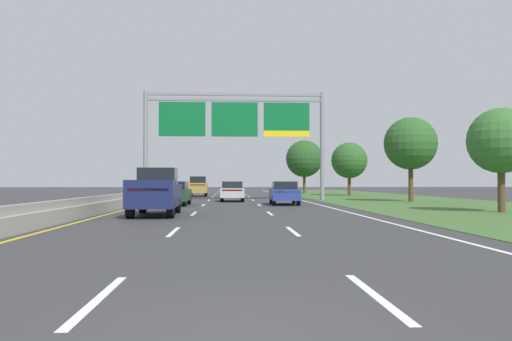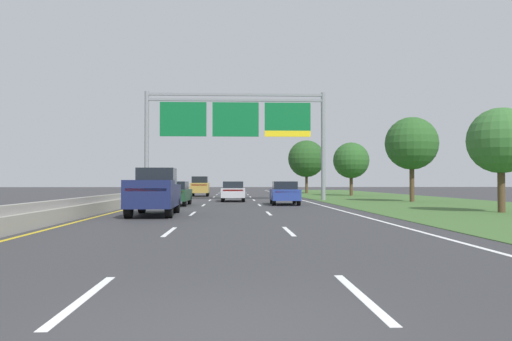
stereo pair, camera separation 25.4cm
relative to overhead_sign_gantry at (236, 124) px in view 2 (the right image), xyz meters
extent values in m
plane|color=#333335|center=(-0.30, -1.86, -6.40)|extent=(220.00, 220.00, 0.00)
cube|color=white|center=(-2.15, -35.36, -6.39)|extent=(0.14, 3.00, 0.01)
cube|color=white|center=(-2.15, -26.36, -6.39)|extent=(0.14, 3.00, 0.01)
cube|color=white|center=(-2.15, -17.36, -6.39)|extent=(0.14, 3.00, 0.01)
cube|color=white|center=(-2.15, -8.36, -6.39)|extent=(0.14, 3.00, 0.01)
cube|color=white|center=(-2.15, 0.64, -6.39)|extent=(0.14, 3.00, 0.01)
cube|color=white|center=(-2.15, 9.64, -6.39)|extent=(0.14, 3.00, 0.01)
cube|color=white|center=(-2.15, 18.64, -6.39)|extent=(0.14, 3.00, 0.01)
cube|color=white|center=(-2.15, 27.64, -6.39)|extent=(0.14, 3.00, 0.01)
cube|color=white|center=(-2.15, 36.64, -6.39)|extent=(0.14, 3.00, 0.01)
cube|color=white|center=(-2.15, 45.64, -6.39)|extent=(0.14, 3.00, 0.01)
cube|color=white|center=(1.55, -35.36, -6.39)|extent=(0.14, 3.00, 0.01)
cube|color=white|center=(1.55, -26.36, -6.39)|extent=(0.14, 3.00, 0.01)
cube|color=white|center=(1.55, -17.36, -6.39)|extent=(0.14, 3.00, 0.01)
cube|color=white|center=(1.55, -8.36, -6.39)|extent=(0.14, 3.00, 0.01)
cube|color=white|center=(1.55, 0.64, -6.39)|extent=(0.14, 3.00, 0.01)
cube|color=white|center=(1.55, 9.64, -6.39)|extent=(0.14, 3.00, 0.01)
cube|color=white|center=(1.55, 18.64, -6.39)|extent=(0.14, 3.00, 0.01)
cube|color=white|center=(1.55, 27.64, -6.39)|extent=(0.14, 3.00, 0.01)
cube|color=white|center=(1.55, 36.64, -6.39)|extent=(0.14, 3.00, 0.01)
cube|color=white|center=(1.55, 45.64, -6.39)|extent=(0.14, 3.00, 0.01)
cube|color=white|center=(5.60, -1.86, -6.39)|extent=(0.16, 106.00, 0.01)
cube|color=gold|center=(-6.20, -1.86, -6.39)|extent=(0.16, 106.00, 0.01)
cube|color=#3D602D|center=(13.65, -1.86, -6.39)|extent=(14.00, 110.00, 0.02)
cube|color=#99968E|center=(-6.90, -1.86, -6.12)|extent=(0.60, 110.00, 0.55)
cube|color=#99968E|center=(-6.90, -1.86, -5.70)|extent=(0.25, 110.00, 0.30)
cylinder|color=gray|center=(-7.35, 0.09, -1.87)|extent=(0.36, 0.36, 9.05)
cylinder|color=gray|center=(7.35, 0.09, -1.87)|extent=(0.36, 0.36, 9.05)
cube|color=gray|center=(0.00, 0.09, 2.42)|extent=(14.70, 0.24, 0.20)
cube|color=gray|center=(0.00, 0.09, 1.97)|extent=(14.70, 0.24, 0.20)
cube|color=#0C602D|center=(-4.33, -0.09, 0.33)|extent=(3.83, 0.12, 2.84)
cube|color=#0C602D|center=(0.00, -0.09, 0.33)|extent=(3.83, 0.12, 2.84)
cube|color=#0C602D|center=(4.33, -0.09, 0.58)|extent=(3.83, 0.12, 2.34)
cube|color=yellow|center=(4.33, -0.09, -0.84)|extent=(3.83, 0.12, 0.50)
cube|color=#161E47|center=(-3.81, -18.59, -5.48)|extent=(2.13, 5.45, 1.00)
cube|color=black|center=(-3.83, -17.74, -4.59)|extent=(1.77, 1.94, 0.78)
cube|color=#B21414|center=(-3.74, -21.25, -5.18)|extent=(1.68, 0.12, 0.12)
cube|color=#161E47|center=(-3.77, -20.32, -4.88)|extent=(2.05, 1.99, 0.20)
cylinder|color=black|center=(-4.71, -16.78, -5.98)|extent=(0.32, 0.85, 0.84)
cylinder|color=black|center=(-3.01, -16.74, -5.98)|extent=(0.32, 0.85, 0.84)
cylinder|color=black|center=(-4.61, -20.45, -5.98)|extent=(0.32, 0.85, 0.84)
cylinder|color=black|center=(-2.91, -20.41, -5.98)|extent=(0.32, 0.85, 0.84)
cube|color=#A38438|center=(-3.77, 12.68, -5.49)|extent=(2.01, 4.74, 1.05)
cube|color=black|center=(-3.76, 12.53, -4.63)|extent=(1.71, 3.04, 0.68)
cube|color=#B21414|center=(-3.71, 10.38, -5.18)|extent=(1.60, 0.12, 0.12)
cylinder|color=black|center=(-4.62, 14.26, -6.02)|extent=(0.28, 0.77, 0.76)
cylinder|color=black|center=(-2.98, 14.30, -6.02)|extent=(0.28, 0.77, 0.76)
cylinder|color=black|center=(-4.55, 11.07, -6.02)|extent=(0.28, 0.77, 0.76)
cylinder|color=black|center=(-2.91, 11.11, -6.02)|extent=(0.28, 0.77, 0.76)
cube|color=navy|center=(3.29, -7.86, -5.71)|extent=(1.93, 4.45, 0.72)
cube|color=black|center=(3.28, -7.91, -5.09)|extent=(1.62, 2.34, 0.52)
cube|color=#B21414|center=(3.23, -10.02, -5.49)|extent=(1.53, 0.12, 0.12)
cylinder|color=black|center=(2.52, -6.35, -6.07)|extent=(0.24, 0.67, 0.66)
cylinder|color=black|center=(4.12, -6.39, -6.07)|extent=(0.24, 0.67, 0.66)
cylinder|color=black|center=(2.45, -9.34, -6.07)|extent=(0.24, 0.67, 0.66)
cylinder|color=black|center=(4.05, -9.38, -6.07)|extent=(0.24, 0.67, 0.66)
cube|color=#B2B5BA|center=(-0.20, -1.90, -5.71)|extent=(1.84, 4.41, 0.72)
cube|color=black|center=(-0.20, -1.95, -5.09)|extent=(1.58, 2.31, 0.52)
cube|color=#B21414|center=(-0.21, -4.06, -5.49)|extent=(1.53, 0.09, 0.12)
cylinder|color=black|center=(-0.99, -0.40, -6.07)|extent=(0.22, 0.66, 0.66)
cylinder|color=black|center=(0.61, -0.41, -6.07)|extent=(0.22, 0.66, 0.66)
cylinder|color=black|center=(-1.01, -3.40, -6.07)|extent=(0.22, 0.66, 0.66)
cylinder|color=black|center=(0.59, -3.40, -6.07)|extent=(0.22, 0.66, 0.66)
cube|color=#193D23|center=(-4.00, -8.70, -5.71)|extent=(1.90, 4.43, 0.72)
cube|color=black|center=(-4.00, -8.75, -5.09)|extent=(1.61, 2.33, 0.52)
cube|color=#B21414|center=(-4.04, -10.86, -5.49)|extent=(1.53, 0.11, 0.12)
cylinder|color=black|center=(-4.77, -7.19, -6.07)|extent=(0.23, 0.66, 0.66)
cylinder|color=black|center=(-3.17, -7.22, -6.07)|extent=(0.23, 0.66, 0.66)
cylinder|color=black|center=(-4.83, -10.18, -6.07)|extent=(0.23, 0.66, 0.66)
cylinder|color=black|center=(-3.23, -10.21, -6.07)|extent=(0.23, 0.66, 0.66)
cylinder|color=#4C3823|center=(13.20, -17.38, -5.25)|extent=(0.36, 0.36, 2.30)
sphere|color=#33662D|center=(13.20, -17.38, -2.78)|extent=(3.29, 3.29, 3.29)
cylinder|color=#4C3823|center=(13.58, -3.58, -4.95)|extent=(0.36, 0.36, 2.89)
sphere|color=#285623|center=(13.58, -3.58, -1.88)|extent=(4.07, 4.07, 4.07)
cylinder|color=#4C3823|center=(12.81, 13.35, -5.23)|extent=(0.36, 0.36, 2.33)
sphere|color=#285623|center=(12.81, 13.35, -2.48)|extent=(3.97, 3.97, 3.97)
cylinder|color=#4C3823|center=(9.62, 25.61, -5.06)|extent=(0.36, 0.36, 2.67)
sphere|color=#234C1E|center=(9.62, 25.61, -1.75)|extent=(4.95, 4.95, 4.95)
camera|label=1|loc=(-0.43, -42.19, -4.85)|focal=35.71mm
camera|label=2|loc=(-0.17, -42.20, -4.85)|focal=35.71mm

